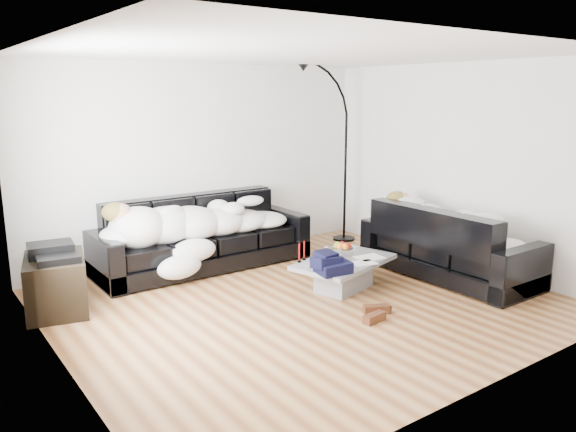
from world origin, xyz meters
TOP-DOWN VIEW (x-y plane):
  - ground at (0.00, 0.00)m, footprint 5.00×5.00m
  - wall_back at (0.00, 2.25)m, footprint 5.00×0.02m
  - wall_left at (-2.50, 0.00)m, footprint 0.02×4.50m
  - wall_right at (2.50, 0.00)m, footprint 0.02×4.50m
  - ceiling at (0.00, 0.00)m, footprint 5.00×5.00m
  - sofa_back at (-0.30, 1.76)m, footprint 2.76×0.96m
  - sofa_right at (1.99, -0.31)m, footprint 0.93×2.17m
  - sleeper_back at (-0.30, 1.71)m, footprint 2.34×0.81m
  - sleeper_right at (1.99, -0.31)m, footprint 0.79×1.86m
  - teal_cushion at (1.93, 0.36)m, footprint 0.42×0.38m
  - coffee_table at (0.62, 0.06)m, footprint 1.34×0.99m
  - fruit_bowl at (0.74, 0.24)m, footprint 0.33×0.33m
  - wine_glass_a at (0.42, 0.14)m, footprint 0.09×0.09m
  - wine_glass_b at (0.28, 0.08)m, footprint 0.08×0.08m
  - wine_glass_c at (0.50, 0.01)m, footprint 0.09×0.09m
  - candle_left at (0.14, 0.28)m, footprint 0.04×0.04m
  - candle_right at (0.25, 0.33)m, footprint 0.05×0.05m
  - newspaper_a at (0.91, -0.05)m, footprint 0.34×0.27m
  - newspaper_b at (0.70, -0.17)m, footprint 0.32×0.25m
  - navy_jacket at (0.17, -0.20)m, footprint 0.41×0.35m
  - shoes at (0.31, -0.77)m, footprint 0.46×0.35m
  - av_cabinet at (-2.23, 1.30)m, footprint 0.75×0.94m
  - stereo at (-2.23, 1.30)m, footprint 0.48×0.40m
  - floor_lamp at (2.11, 1.76)m, footprint 0.92×0.62m

SIDE VIEW (x-z plane):
  - ground at x=0.00m, z-range 0.00..0.00m
  - shoes at x=0.31m, z-range 0.00..0.10m
  - coffee_table at x=0.62m, z-range 0.00..0.35m
  - av_cabinet at x=-2.23m, z-range 0.00..0.57m
  - newspaper_a at x=0.91m, z-range 0.35..0.36m
  - newspaper_b at x=0.70m, z-range 0.35..0.36m
  - wine_glass_b at x=0.28m, z-range 0.35..0.50m
  - fruit_bowl at x=0.74m, z-range 0.35..0.51m
  - wine_glass_c at x=0.50m, z-range 0.35..0.51m
  - sofa_right at x=1.99m, z-range 0.00..0.88m
  - wine_glass_a at x=0.42m, z-range 0.35..0.53m
  - sofa_back at x=-0.30m, z-range 0.00..0.90m
  - candle_left at x=0.14m, z-range 0.35..0.56m
  - candle_right at x=0.25m, z-range 0.35..0.57m
  - navy_jacket at x=0.17m, z-range 0.43..0.62m
  - stereo at x=-2.23m, z-range 0.57..0.70m
  - sleeper_right at x=1.99m, z-range 0.42..0.87m
  - sleeper_back at x=-0.30m, z-range 0.42..0.89m
  - teal_cushion at x=1.93m, z-range 0.62..0.82m
  - floor_lamp at x=2.11m, z-range 0.00..2.35m
  - wall_back at x=0.00m, z-range 0.00..2.60m
  - wall_left at x=-2.50m, z-range 0.00..2.60m
  - wall_right at x=2.50m, z-range 0.00..2.60m
  - ceiling at x=0.00m, z-range 2.60..2.60m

